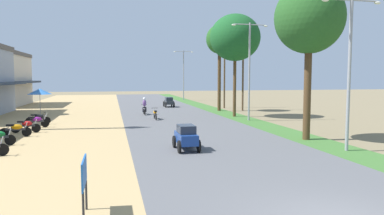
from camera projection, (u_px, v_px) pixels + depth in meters
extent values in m
cube|color=#2D3847|center=(1.00, 84.00, 32.15)|extent=(1.20, 13.92, 0.25)
cube|color=#2D3847|center=(28.00, 82.00, 45.94)|extent=(1.20, 10.84, 0.25)
cylinder|color=black|center=(2.00, 150.00, 16.11)|extent=(0.56, 0.06, 0.56)
cylinder|color=#A5A8AD|center=(1.00, 144.00, 16.08)|extent=(0.26, 0.05, 0.68)
cylinder|color=black|center=(10.00, 140.00, 18.64)|extent=(0.56, 0.06, 0.56)
cylinder|color=#A5A8AD|center=(9.00, 135.00, 18.61)|extent=(0.26, 0.05, 0.68)
cylinder|color=black|center=(7.00, 128.00, 18.56)|extent=(0.04, 0.54, 0.04)
cylinder|color=black|center=(27.00, 132.00, 21.40)|extent=(0.56, 0.06, 0.56)
cylinder|color=black|center=(4.00, 133.00, 21.13)|extent=(0.56, 0.06, 0.56)
cube|color=#333338|center=(15.00, 129.00, 21.25)|extent=(1.12, 0.12, 0.12)
ellipsoid|color=orange|center=(17.00, 127.00, 21.26)|extent=(0.64, 0.28, 0.32)
cube|color=black|center=(10.00, 125.00, 21.17)|extent=(0.44, 0.20, 0.10)
cylinder|color=#A5A8AD|center=(25.00, 128.00, 21.36)|extent=(0.26, 0.05, 0.68)
cylinder|color=black|center=(24.00, 121.00, 21.32)|extent=(0.04, 0.54, 0.04)
cylinder|color=black|center=(36.00, 128.00, 23.01)|extent=(0.56, 0.06, 0.56)
cylinder|color=black|center=(16.00, 129.00, 22.74)|extent=(0.56, 0.06, 0.56)
cube|color=#333338|center=(26.00, 126.00, 22.86)|extent=(1.12, 0.12, 0.12)
ellipsoid|color=red|center=(27.00, 123.00, 22.87)|extent=(0.64, 0.28, 0.32)
cube|color=black|center=(21.00, 122.00, 22.78)|extent=(0.44, 0.20, 0.10)
cylinder|color=#A5A8AD|center=(35.00, 124.00, 22.98)|extent=(0.26, 0.05, 0.68)
cylinder|color=black|center=(34.00, 118.00, 22.93)|extent=(0.04, 0.54, 0.04)
cylinder|color=black|center=(45.00, 123.00, 25.45)|extent=(0.56, 0.06, 0.56)
cylinder|color=black|center=(27.00, 124.00, 25.17)|extent=(0.56, 0.06, 0.56)
cube|color=#333338|center=(36.00, 121.00, 25.30)|extent=(1.12, 0.12, 0.12)
ellipsoid|color=#8C1E8C|center=(37.00, 119.00, 25.30)|extent=(0.64, 0.28, 0.32)
cube|color=black|center=(32.00, 118.00, 25.21)|extent=(0.44, 0.20, 0.10)
cylinder|color=#A5A8AD|center=(44.00, 120.00, 25.41)|extent=(0.26, 0.05, 0.68)
cylinder|color=black|center=(43.00, 115.00, 25.37)|extent=(0.04, 0.54, 0.04)
cylinder|color=black|center=(47.00, 120.00, 27.15)|extent=(0.56, 0.06, 0.56)
cylinder|color=black|center=(29.00, 121.00, 26.88)|extent=(0.56, 0.06, 0.56)
cube|color=#333338|center=(38.00, 118.00, 27.00)|extent=(1.12, 0.12, 0.12)
ellipsoid|color=black|center=(39.00, 117.00, 27.01)|extent=(0.64, 0.28, 0.32)
cube|color=black|center=(34.00, 115.00, 26.92)|extent=(0.44, 0.20, 0.10)
cylinder|color=#A5A8AD|center=(46.00, 117.00, 27.12)|extent=(0.26, 0.05, 0.68)
cylinder|color=black|center=(45.00, 112.00, 27.07)|extent=(0.04, 0.54, 0.04)
cylinder|color=#262628|center=(83.00, 208.00, 8.54)|extent=(0.06, 0.06, 0.80)
cylinder|color=#262628|center=(86.00, 195.00, 9.51)|extent=(0.06, 0.06, 0.80)
cube|color=#1959B2|center=(84.00, 172.00, 8.96)|extent=(0.04, 1.30, 0.70)
cylinder|color=#99999E|center=(40.00, 104.00, 34.03)|extent=(0.05, 0.05, 2.10)
cone|color=#3372BF|center=(40.00, 91.00, 33.93)|extent=(2.20, 2.20, 0.55)
cylinder|color=#4C351E|center=(307.00, 89.00, 20.16)|extent=(0.41, 0.41, 5.80)
ellipsoid|color=#245421|center=(309.00, 18.00, 19.83)|extent=(3.88, 3.88, 4.01)
cylinder|color=#4C351E|center=(235.00, 84.00, 32.37)|extent=(0.29, 0.29, 6.02)
ellipsoid|color=#195323|center=(235.00, 38.00, 32.03)|extent=(4.55, 4.55, 4.22)
cylinder|color=#4C351E|center=(219.00, 79.00, 38.06)|extent=(0.36, 0.36, 6.81)
ellipsoid|color=#22561E|center=(220.00, 39.00, 37.70)|extent=(2.86, 2.86, 3.07)
cylinder|color=gray|center=(349.00, 75.00, 16.98)|extent=(0.16, 0.16, 7.35)
ellipsoid|color=silver|center=(325.00, 0.00, 16.38)|extent=(0.36, 0.20, 0.14)
cylinder|color=gray|center=(365.00, 1.00, 16.84)|extent=(1.40, 0.08, 0.08)
ellipsoid|color=silver|center=(377.00, 3.00, 16.99)|extent=(0.36, 0.20, 0.14)
cylinder|color=gray|center=(249.00, 72.00, 29.32)|extent=(0.16, 0.16, 8.05)
cylinder|color=gray|center=(242.00, 24.00, 28.85)|extent=(1.40, 0.08, 0.08)
ellipsoid|color=silver|center=(234.00, 25.00, 28.70)|extent=(0.36, 0.20, 0.14)
cylinder|color=gray|center=(258.00, 25.00, 29.15)|extent=(1.40, 0.08, 0.08)
ellipsoid|color=silver|center=(266.00, 26.00, 29.31)|extent=(0.36, 0.20, 0.14)
cylinder|color=gray|center=(184.00, 75.00, 56.31)|extent=(0.16, 0.16, 7.88)
cylinder|color=gray|center=(179.00, 51.00, 55.84)|extent=(1.40, 0.08, 0.08)
ellipsoid|color=silver|center=(175.00, 52.00, 55.70)|extent=(0.36, 0.20, 0.14)
cylinder|color=gray|center=(188.00, 51.00, 56.15)|extent=(1.40, 0.08, 0.08)
ellipsoid|color=silver|center=(192.00, 52.00, 56.31)|extent=(0.36, 0.20, 0.14)
cylinder|color=brown|center=(243.00, 68.00, 38.78)|extent=(0.20, 0.20, 9.46)
cube|color=#473323|center=(243.00, 28.00, 38.43)|extent=(1.80, 0.10, 0.10)
cylinder|color=brown|center=(224.00, 67.00, 42.01)|extent=(0.20, 0.20, 9.76)
cube|color=#473323|center=(225.00, 30.00, 41.64)|extent=(1.80, 0.10, 0.10)
cube|color=navy|center=(186.00, 138.00, 17.32)|extent=(0.84, 1.95, 0.50)
cube|color=#232B38|center=(186.00, 129.00, 17.24)|extent=(0.77, 1.10, 0.40)
cylinder|color=black|center=(174.00, 142.00, 17.93)|extent=(0.10, 0.60, 0.60)
cylinder|color=black|center=(192.00, 141.00, 18.13)|extent=(0.10, 0.60, 0.60)
cylinder|color=black|center=(179.00, 147.00, 16.56)|extent=(0.10, 0.60, 0.60)
cylinder|color=black|center=(199.00, 146.00, 16.77)|extent=(0.10, 0.60, 0.60)
cube|color=#282D33|center=(169.00, 102.00, 43.04)|extent=(0.88, 2.25, 0.44)
cube|color=#232B38|center=(169.00, 99.00, 42.90)|extent=(0.81, 1.30, 0.40)
cylinder|color=black|center=(174.00, 105.00, 42.38)|extent=(0.11, 0.64, 0.64)
cylinder|color=black|center=(166.00, 105.00, 42.16)|extent=(0.11, 0.64, 0.64)
cylinder|color=black|center=(172.00, 104.00, 43.95)|extent=(0.11, 0.64, 0.64)
cylinder|color=black|center=(164.00, 104.00, 43.74)|extent=(0.11, 0.64, 0.64)
cylinder|color=black|center=(154.00, 115.00, 30.81)|extent=(0.06, 0.56, 0.56)
cylinder|color=black|center=(156.00, 117.00, 29.60)|extent=(0.06, 0.56, 0.56)
cube|color=#333338|center=(155.00, 114.00, 30.19)|extent=(0.12, 1.12, 0.12)
ellipsoid|color=orange|center=(155.00, 112.00, 30.25)|extent=(0.28, 0.64, 0.32)
cube|color=black|center=(156.00, 111.00, 29.89)|extent=(0.20, 0.44, 0.10)
cylinder|color=#A5A8AD|center=(154.00, 112.00, 30.72)|extent=(0.05, 0.26, 0.68)
cylinder|color=black|center=(154.00, 108.00, 30.64)|extent=(0.54, 0.04, 0.04)
cylinder|color=black|center=(144.00, 111.00, 34.73)|extent=(0.06, 0.56, 0.56)
cylinder|color=black|center=(145.00, 112.00, 33.53)|extent=(0.06, 0.56, 0.56)
cube|color=#333338|center=(144.00, 110.00, 34.11)|extent=(0.12, 1.12, 0.12)
ellipsoid|color=silver|center=(144.00, 108.00, 34.18)|extent=(0.28, 0.64, 0.32)
cube|color=black|center=(145.00, 107.00, 33.82)|extent=(0.20, 0.44, 0.10)
cylinder|color=#A5A8AD|center=(144.00, 108.00, 34.65)|extent=(0.05, 0.26, 0.68)
cylinder|color=black|center=(144.00, 105.00, 34.56)|extent=(0.54, 0.04, 0.04)
ellipsoid|color=#724C8C|center=(144.00, 103.00, 33.86)|extent=(0.36, 0.28, 0.64)
sphere|color=white|center=(144.00, 99.00, 33.87)|extent=(0.28, 0.28, 0.28)
cylinder|color=#2D2D38|center=(143.00, 110.00, 33.98)|extent=(0.12, 0.12, 0.48)
cylinder|color=#2D2D38|center=(146.00, 110.00, 34.05)|extent=(0.12, 0.12, 0.48)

